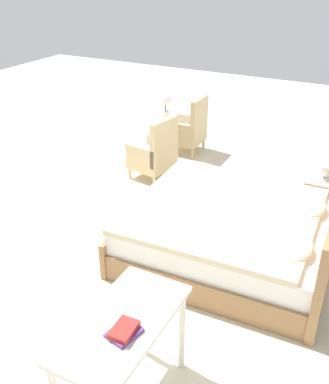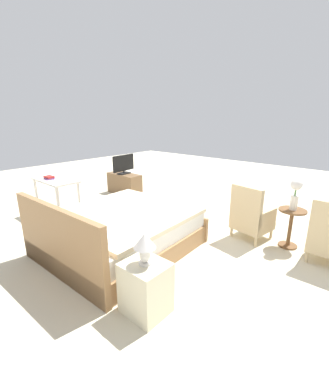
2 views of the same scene
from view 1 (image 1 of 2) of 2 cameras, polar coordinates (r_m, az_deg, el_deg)
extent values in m
plane|color=beige|center=(5.20, -1.07, -5.68)|extent=(16.00, 16.00, 0.00)
cube|color=#997047|center=(4.85, 8.21, -6.77)|extent=(1.88, 2.14, 0.28)
cube|color=white|center=(4.71, 8.42, -4.16)|extent=(1.80, 2.05, 0.24)
cube|color=beige|center=(4.65, 7.58, -2.37)|extent=(1.85, 1.89, 0.06)
cube|color=#997047|center=(5.13, -2.46, -3.54)|extent=(1.83, 0.13, 0.40)
ellipsoid|color=white|center=(4.85, 18.23, -1.76)|extent=(0.45, 0.30, 0.14)
ellipsoid|color=white|center=(4.15, 16.44, -6.75)|extent=(0.45, 0.30, 0.14)
cylinder|color=#CCB284|center=(7.75, 1.82, 6.72)|extent=(0.04, 0.04, 0.16)
cylinder|color=#CCB284|center=(7.37, 0.27, 5.57)|extent=(0.04, 0.04, 0.16)
cylinder|color=#CCB284|center=(7.58, 4.97, 6.13)|extent=(0.04, 0.04, 0.16)
cylinder|color=#CCB284|center=(7.19, 3.56, 4.93)|extent=(0.04, 0.04, 0.16)
cube|color=#CCB284|center=(7.42, 2.68, 6.86)|extent=(0.55, 0.55, 0.12)
cube|color=#A3B7CC|center=(7.38, 2.70, 7.66)|extent=(0.50, 0.50, 0.10)
cube|color=#CCB284|center=(7.21, 4.43, 9.37)|extent=(0.54, 0.09, 0.64)
cube|color=#CCB284|center=(7.56, 3.46, 8.77)|extent=(0.08, 0.51, 0.26)
cube|color=#CCB284|center=(7.15, 1.92, 7.69)|extent=(0.08, 0.51, 0.26)
cylinder|color=#CCB284|center=(6.84, -1.90, 3.73)|extent=(0.04, 0.04, 0.16)
cylinder|color=#CCB284|center=(6.52, -4.46, 2.42)|extent=(0.04, 0.04, 0.16)
cylinder|color=#CCB284|center=(6.58, 1.20, 2.73)|extent=(0.04, 0.04, 0.16)
cylinder|color=#CCB284|center=(6.25, -1.32, 1.32)|extent=(0.04, 0.04, 0.16)
cube|color=#CCB284|center=(6.49, -1.64, 3.70)|extent=(0.63, 0.63, 0.12)
cube|color=#A3B7CC|center=(6.44, -1.65, 4.59)|extent=(0.58, 0.58, 0.10)
cube|color=#CCB284|center=(6.21, -0.03, 6.37)|extent=(0.55, 0.17, 0.64)
cube|color=#CCB284|center=(6.58, -0.36, 5.87)|extent=(0.16, 0.52, 0.26)
cube|color=#CCB284|center=(6.25, -3.03, 4.59)|extent=(0.16, 0.52, 0.26)
cylinder|color=brown|center=(7.06, 0.10, 3.94)|extent=(0.28, 0.28, 0.03)
cylinder|color=brown|center=(6.95, 0.10, 6.15)|extent=(0.06, 0.06, 0.56)
cylinder|color=brown|center=(6.84, 0.10, 8.43)|extent=(0.40, 0.40, 0.02)
cylinder|color=silver|center=(6.80, 0.11, 9.40)|extent=(0.11, 0.11, 0.22)
cylinder|color=#477538|center=(6.76, 0.11, 10.69)|extent=(0.02, 0.02, 0.10)
sphere|color=silver|center=(6.72, 0.11, 11.69)|extent=(0.17, 0.17, 0.17)
cube|color=beige|center=(5.70, 19.23, -0.91)|extent=(0.44, 0.40, 0.56)
cube|color=#B3AB8E|center=(5.67, 17.39, 0.54)|extent=(0.37, 0.01, 0.09)
cylinder|color=silver|center=(5.57, 19.68, 1.70)|extent=(0.13, 0.13, 0.02)
ellipsoid|color=silver|center=(5.53, 19.83, 2.54)|extent=(0.11, 0.11, 0.16)
cone|color=silver|center=(5.47, 20.09, 4.01)|extent=(0.22, 0.22, 0.15)
cylinder|color=silver|center=(3.68, -3.89, -15.06)|extent=(0.05, 0.05, 0.74)
cylinder|color=silver|center=(3.53, 2.22, -17.24)|extent=(0.05, 0.05, 0.74)
cube|color=silver|center=(3.04, -5.39, -16.24)|extent=(1.04, 0.52, 0.04)
cube|color=#66387A|center=(2.94, -5.15, -17.37)|extent=(0.24, 0.20, 0.02)
cube|color=#AD2823|center=(2.92, -5.18, -16.97)|extent=(0.20, 0.14, 0.03)
camera|label=2|loc=(6.80, 37.43, 14.67)|focal=24.00mm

